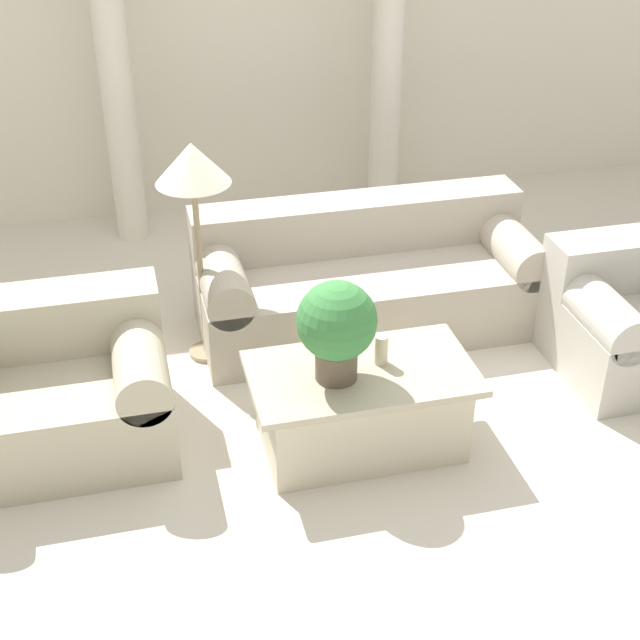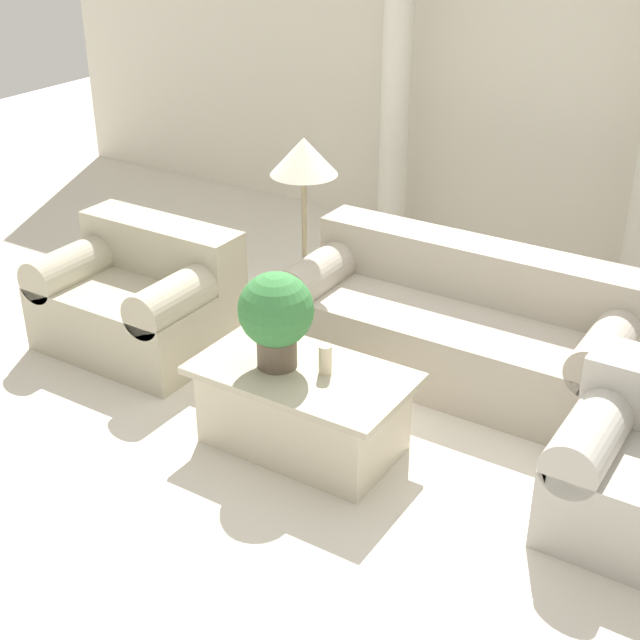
{
  "view_description": "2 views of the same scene",
  "coord_description": "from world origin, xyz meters",
  "px_view_note": "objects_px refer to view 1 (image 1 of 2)",
  "views": [
    {
      "loc": [
        -1.24,
        -4.11,
        3.07
      ],
      "look_at": [
        -0.28,
        -0.18,
        0.61
      ],
      "focal_mm": 50.0,
      "sensor_mm": 36.0,
      "label": 1
    },
    {
      "loc": [
        2.12,
        -3.9,
        2.89
      ],
      "look_at": [
        -0.14,
        -0.33,
        0.7
      ],
      "focal_mm": 50.0,
      "sensor_mm": 36.0,
      "label": 2
    }
  ],
  "objects_px": {
    "loveseat": "(55,387)",
    "armchair": "(631,316)",
    "coffee_table": "(361,407)",
    "floor_lamp": "(193,173)",
    "potted_plant": "(337,325)",
    "sofa_long": "(366,278)"
  },
  "relations": [
    {
      "from": "loveseat",
      "to": "potted_plant",
      "type": "relative_size",
      "value": 2.19
    },
    {
      "from": "potted_plant",
      "to": "armchair",
      "type": "relative_size",
      "value": 0.61
    },
    {
      "from": "coffee_table",
      "to": "armchair",
      "type": "distance_m",
      "value": 1.8
    },
    {
      "from": "loveseat",
      "to": "armchair",
      "type": "xyz_separation_m",
      "value": [
        3.31,
        -0.07,
        -0.0
      ]
    },
    {
      "from": "floor_lamp",
      "to": "coffee_table",
      "type": "bearing_deg",
      "value": -57.28
    },
    {
      "from": "coffee_table",
      "to": "floor_lamp",
      "type": "height_order",
      "value": "floor_lamp"
    },
    {
      "from": "loveseat",
      "to": "armchair",
      "type": "bearing_deg",
      "value": -1.23
    },
    {
      "from": "floor_lamp",
      "to": "armchair",
      "type": "distance_m",
      "value": 2.69
    },
    {
      "from": "floor_lamp",
      "to": "armchair",
      "type": "height_order",
      "value": "floor_lamp"
    },
    {
      "from": "sofa_long",
      "to": "potted_plant",
      "type": "relative_size",
      "value": 4.03
    },
    {
      "from": "sofa_long",
      "to": "coffee_table",
      "type": "height_order",
      "value": "sofa_long"
    },
    {
      "from": "sofa_long",
      "to": "loveseat",
      "type": "xyz_separation_m",
      "value": [
        -1.93,
        -0.78,
        0.02
      ]
    },
    {
      "from": "coffee_table",
      "to": "potted_plant",
      "type": "relative_size",
      "value": 2.18
    },
    {
      "from": "coffee_table",
      "to": "potted_plant",
      "type": "bearing_deg",
      "value": -169.47
    },
    {
      "from": "floor_lamp",
      "to": "sofa_long",
      "type": "bearing_deg",
      "value": 7.08
    },
    {
      "from": "sofa_long",
      "to": "coffee_table",
      "type": "distance_m",
      "value": 1.26
    },
    {
      "from": "potted_plant",
      "to": "floor_lamp",
      "type": "height_order",
      "value": "floor_lamp"
    },
    {
      "from": "armchair",
      "to": "potted_plant",
      "type": "bearing_deg",
      "value": -168.82
    },
    {
      "from": "loveseat",
      "to": "sofa_long",
      "type": "bearing_deg",
      "value": 22.02
    },
    {
      "from": "floor_lamp",
      "to": "loveseat",
      "type": "bearing_deg",
      "value": -143.15
    },
    {
      "from": "sofa_long",
      "to": "coffee_table",
      "type": "xyz_separation_m",
      "value": [
        -0.38,
        -1.2,
        -0.08
      ]
    },
    {
      "from": "potted_plant",
      "to": "floor_lamp",
      "type": "xyz_separation_m",
      "value": [
        -0.54,
        1.1,
        0.41
      ]
    }
  ]
}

